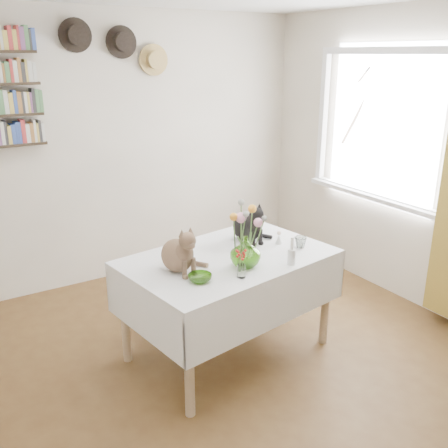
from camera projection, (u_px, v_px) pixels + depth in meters
room at (248, 213)px, 2.83m from camera, size 4.08×4.58×2.58m
window at (380, 138)px, 4.40m from camera, size 0.12×1.52×1.32m
dining_table at (229, 281)px, 3.54m from camera, size 1.55×1.12×0.76m
tabby_cat at (177, 247)px, 3.20m from camera, size 0.25×0.30×0.33m
black_cat at (247, 220)px, 3.73m from camera, size 0.22×0.28×0.32m
flower_vase at (245, 252)px, 3.28m from camera, size 0.24×0.24×0.21m
green_bowl at (200, 278)px, 3.09m from camera, size 0.15×0.15×0.05m
drinking_glass at (300, 242)px, 3.62m from camera, size 0.10×0.10×0.08m
candlestick at (292, 255)px, 3.33m from camera, size 0.05×0.05×0.19m
berry_jar at (241, 263)px, 3.12m from camera, size 0.05×0.05×0.22m
porcelain_figurine at (279, 238)px, 3.70m from camera, size 0.05×0.05×0.10m
flower_bouquet at (245, 218)px, 3.21m from camera, size 0.17×0.13×0.39m
wall_hats at (119, 46)px, 4.34m from camera, size 0.98×0.09×0.48m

